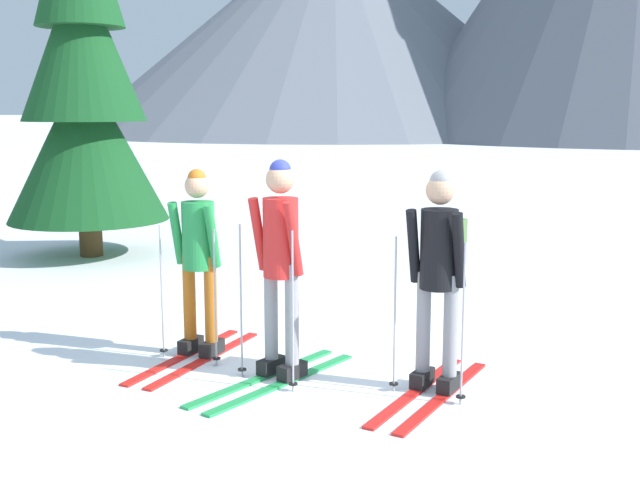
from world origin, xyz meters
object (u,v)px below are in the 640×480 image
(pine_tree_near, at_px, (83,81))
(skier_in_green, at_px, (198,257))
(skier_in_red, at_px, (280,260))
(skier_in_black, at_px, (439,269))

(pine_tree_near, bearing_deg, skier_in_green, -40.99)
(skier_in_red, relative_size, skier_in_black, 1.03)
(skier_in_black, bearing_deg, skier_in_red, -169.68)
(skier_in_green, height_order, pine_tree_near, pine_tree_near)
(skier_in_red, distance_m, pine_tree_near, 6.32)
(skier_in_red, bearing_deg, skier_in_black, 10.32)
(skier_in_black, distance_m, pine_tree_near, 7.19)
(skier_in_green, bearing_deg, skier_in_black, -0.80)
(skier_in_green, distance_m, skier_in_black, 2.13)
(skier_in_black, bearing_deg, skier_in_green, 179.20)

